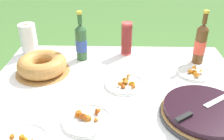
# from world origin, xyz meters

# --- Properties ---
(garden_table) EXTENTS (1.42, 1.11, 0.68)m
(garden_table) POSITION_xyz_m (0.00, 0.00, 0.62)
(garden_table) COLOR brown
(garden_table) RESTS_ON ground_plane
(tablecloth) EXTENTS (1.43, 1.12, 0.10)m
(tablecloth) POSITION_xyz_m (0.00, 0.00, 0.67)
(tablecloth) COLOR white
(tablecloth) RESTS_ON garden_table
(berry_tart) EXTENTS (0.40, 0.40, 0.06)m
(berry_tart) POSITION_xyz_m (0.40, -0.22, 0.72)
(berry_tart) COLOR #38383D
(berry_tart) RESTS_ON tablecloth
(serving_knife) EXTENTS (0.32, 0.23, 0.01)m
(serving_knife) POSITION_xyz_m (0.38, -0.24, 0.75)
(serving_knife) COLOR silver
(serving_knife) RESTS_ON berry_tart
(bundt_cake) EXTENTS (0.32, 0.32, 0.10)m
(bundt_cake) POSITION_xyz_m (-0.45, 0.17, 0.74)
(bundt_cake) COLOR #B78447
(bundt_cake) RESTS_ON tablecloth
(cup_stack) EXTENTS (0.07, 0.07, 0.23)m
(cup_stack) POSITION_xyz_m (0.06, 0.44, 0.80)
(cup_stack) COLOR #E04C47
(cup_stack) RESTS_ON tablecloth
(cider_bottle_green) EXTENTS (0.07, 0.07, 0.33)m
(cider_bottle_green) POSITION_xyz_m (-0.24, 0.35, 0.81)
(cider_bottle_green) COLOR #2D562D
(cider_bottle_green) RESTS_ON tablecloth
(cider_bottle_amber) EXTENTS (0.07, 0.07, 0.35)m
(cider_bottle_amber) POSITION_xyz_m (0.52, 0.32, 0.82)
(cider_bottle_amber) COLOR brown
(cider_bottle_amber) RESTS_ON tablecloth
(snack_plate_near) EXTENTS (0.20, 0.20, 0.05)m
(snack_plate_near) POSITION_xyz_m (0.46, 0.17, 0.70)
(snack_plate_near) COLOR white
(snack_plate_near) RESTS_ON tablecloth
(snack_plate_left) EXTENTS (0.22, 0.22, 0.05)m
(snack_plate_left) POSITION_xyz_m (0.04, 0.04, 0.70)
(snack_plate_left) COLOR white
(snack_plate_left) RESTS_ON tablecloth
(snack_plate_right) EXTENTS (0.23, 0.23, 0.06)m
(snack_plate_right) POSITION_xyz_m (-0.14, -0.27, 0.70)
(snack_plate_right) COLOR white
(snack_plate_right) RESTS_ON tablecloth
(paper_towel_roll) EXTENTS (0.11, 0.11, 0.22)m
(paper_towel_roll) POSITION_xyz_m (-0.60, 0.42, 0.80)
(paper_towel_roll) COLOR white
(paper_towel_roll) RESTS_ON tablecloth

